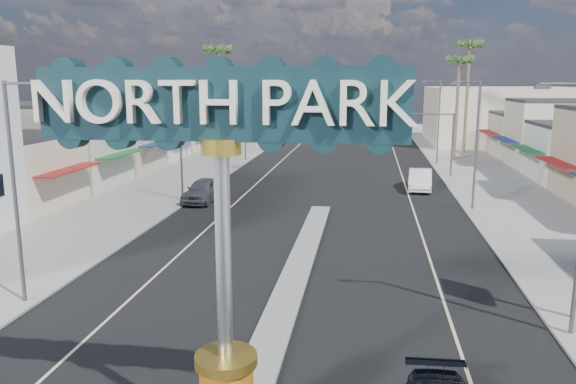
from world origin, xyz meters
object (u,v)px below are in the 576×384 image
(traffic_signal_left, at_px, (241,129))
(gateway_sign, at_px, (222,220))
(car_parked_right, at_px, (420,180))
(palm_right_far, at_px, (470,52))
(palm_left_far, at_px, (218,56))
(streetlight_r_mid, at_px, (474,139))
(streetlight_r_far, at_px, (437,118))
(car_parked_left, at_px, (204,190))
(streetlight_l_mid, at_px, (182,134))
(palm_right_mid, at_px, (459,65))
(traffic_signal_right, at_px, (433,132))
(streetlight_l_far, at_px, (246,116))
(streetlight_l_near, at_px, (17,182))

(traffic_signal_left, bearing_deg, gateway_sign, -77.67)
(car_parked_right, bearing_deg, palm_right_far, 78.21)
(palm_left_far, distance_m, palm_right_far, 30.48)
(palm_right_far, bearing_deg, streetlight_r_mid, -98.12)
(streetlight_r_far, relative_size, car_parked_left, 1.74)
(streetlight_l_mid, distance_m, palm_right_mid, 35.44)
(streetlight_r_far, bearing_deg, gateway_sign, -101.78)
(car_parked_right, bearing_deg, palm_right_mid, 78.79)
(palm_right_mid, bearing_deg, streetlight_r_mid, -95.64)
(palm_right_far, xyz_separation_m, car_parked_left, (-24.00, -31.84, -11.51))
(traffic_signal_right, distance_m, palm_right_mid, 14.10)
(streetlight_l_mid, bearing_deg, streetlight_r_far, 46.52)
(streetlight_l_far, bearing_deg, palm_right_far, 21.46)
(streetlight_r_mid, bearing_deg, gateway_sign, -110.42)
(streetlight_r_mid, distance_m, palm_right_mid, 26.71)
(streetlight_l_far, bearing_deg, car_parked_left, -86.25)
(palm_left_far, bearing_deg, traffic_signal_right, -15.15)
(streetlight_l_mid, xyz_separation_m, car_parked_left, (1.43, 0.16, -4.19))
(gateway_sign, xyz_separation_m, streetlight_r_far, (10.43, 50.02, -0.86))
(traffic_signal_left, xyz_separation_m, palm_right_mid, (22.18, 12.01, 6.33))
(streetlight_l_near, bearing_deg, car_parked_right, 56.44)
(streetlight_l_near, relative_size, streetlight_r_mid, 1.00)
(traffic_signal_right, xyz_separation_m, car_parked_left, (-18.18, -13.84, -3.39))
(streetlight_l_far, relative_size, palm_right_mid, 0.74)
(streetlight_l_near, height_order, car_parked_left, streetlight_l_near)
(gateway_sign, distance_m, traffic_signal_right, 43.04)
(streetlight_l_far, distance_m, palm_left_far, 7.21)
(traffic_signal_right, bearing_deg, streetlight_l_far, 157.80)
(streetlight_r_mid, bearing_deg, palm_right_far, 81.88)
(gateway_sign, distance_m, palm_right_mid, 55.76)
(streetlight_r_far, relative_size, palm_right_far, 0.64)
(streetlight_r_mid, xyz_separation_m, palm_right_mid, (2.57, 26.00, 5.54))
(palm_right_far, bearing_deg, gateway_sign, -104.03)
(traffic_signal_right, distance_m, streetlight_r_far, 8.14)
(traffic_signal_left, xyz_separation_m, car_parked_left, (0.18, -13.84, -3.39))
(gateway_sign, xyz_separation_m, traffic_signal_left, (-9.18, 42.02, -1.65))
(traffic_signal_left, height_order, palm_left_far, palm_left_far)
(streetlight_l_mid, relative_size, car_parked_left, 1.74)
(streetlight_l_mid, xyz_separation_m, palm_left_far, (-2.57, 20.00, 6.43))
(traffic_signal_right, relative_size, streetlight_r_mid, 0.67)
(car_parked_left, bearing_deg, streetlight_l_near, -89.47)
(gateway_sign, distance_m, streetlight_r_far, 51.10)
(streetlight_l_far, relative_size, streetlight_r_mid, 1.00)
(palm_right_far, bearing_deg, traffic_signal_left, -143.33)
(car_parked_right, bearing_deg, streetlight_r_mid, -63.27)
(streetlight_l_near, relative_size, car_parked_right, 1.71)
(streetlight_l_far, height_order, streetlight_r_far, same)
(traffic_signal_left, height_order, streetlight_r_mid, streetlight_r_mid)
(gateway_sign, height_order, streetlight_r_mid, gateway_sign)
(streetlight_l_far, xyz_separation_m, palm_left_far, (-2.57, -2.00, 6.43))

